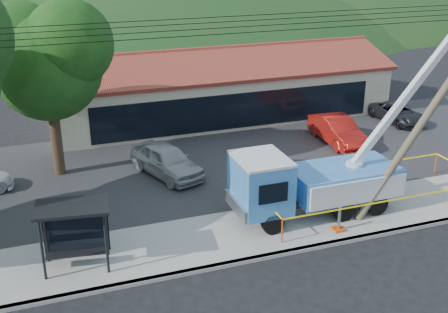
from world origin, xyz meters
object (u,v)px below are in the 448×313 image
(bus_shelter, at_px, (74,220))
(utility_truck, at_px, (312,180))
(leaning_pole, at_px, (434,105))
(car_dark, at_px, (397,123))
(car_red, at_px, (336,145))
(car_silver, at_px, (167,176))

(bus_shelter, bearing_deg, utility_truck, 12.43)
(utility_truck, height_order, leaning_pole, utility_truck)
(leaning_pole, relative_size, car_dark, 2.10)
(car_red, xyz_separation_m, car_dark, (5.73, 2.12, 0.00))
(car_dark, bearing_deg, leaning_pole, -125.28)
(utility_truck, distance_m, leaning_pole, 5.96)
(bus_shelter, bearing_deg, car_silver, 61.75)
(utility_truck, relative_size, leaning_pole, 1.27)
(bus_shelter, height_order, car_silver, bus_shelter)
(car_red, distance_m, car_dark, 6.11)
(car_silver, relative_size, car_red, 0.99)
(bus_shelter, height_order, car_dark, bus_shelter)
(utility_truck, distance_m, car_red, 9.50)
(car_silver, bearing_deg, bus_shelter, -146.50)
(leaning_pole, height_order, car_dark, leaning_pole)
(car_red, relative_size, car_dark, 1.11)
(car_silver, xyz_separation_m, car_dark, (16.30, 3.23, 0.00))
(bus_shelter, distance_m, car_dark, 23.93)
(utility_truck, xyz_separation_m, bus_shelter, (-10.13, -0.71, 0.24))
(leaning_pole, distance_m, car_silver, 13.30)
(car_silver, bearing_deg, car_red, -13.85)
(leaning_pole, bearing_deg, car_red, 84.73)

